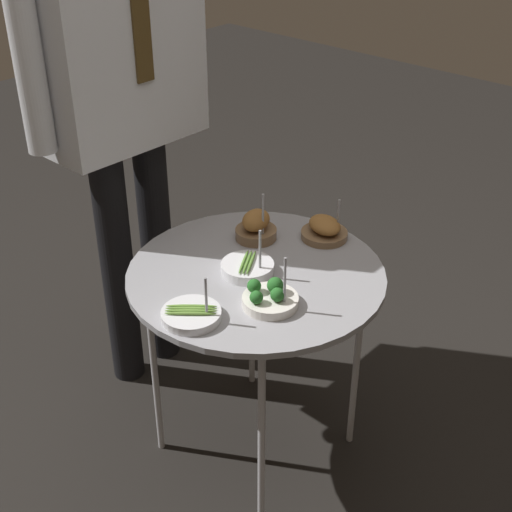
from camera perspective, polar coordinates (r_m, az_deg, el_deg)
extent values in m
plane|color=black|center=(2.36, 0.00, -14.72)|extent=(8.00, 8.00, 0.00)
cylinder|color=#939399|center=(1.95, 0.00, -1.48)|extent=(0.71, 0.71, 0.02)
cylinder|color=#B7B7BC|center=(2.17, 8.04, -8.50)|extent=(0.02, 0.02, 0.63)
cylinder|color=#B7B7BC|center=(1.92, 0.44, -14.60)|extent=(0.02, 0.02, 0.63)
cylinder|color=#B7B7BC|center=(2.38, -0.34, -4.17)|extent=(0.02, 0.02, 0.63)
cylinder|color=#B7B7BC|center=(2.15, -8.13, -8.98)|extent=(0.02, 0.02, 0.63)
cylinder|color=silver|center=(1.93, -0.69, -0.96)|extent=(0.15, 0.15, 0.03)
ellipsoid|color=#5B8938|center=(1.92, -0.39, -0.52)|extent=(0.11, 0.07, 0.01)
ellipsoid|color=#5B8938|center=(1.92, -0.69, -0.48)|extent=(0.11, 0.07, 0.01)
ellipsoid|color=#5B8938|center=(1.93, -0.99, -0.45)|extent=(0.11, 0.07, 0.01)
cylinder|color=#939399|center=(1.89, 0.33, 0.19)|extent=(0.01, 0.01, 0.14)
cylinder|color=silver|center=(1.77, -5.20, -4.72)|extent=(0.15, 0.15, 0.02)
ellipsoid|color=olive|center=(1.77, -5.18, -4.01)|extent=(0.09, 0.10, 0.01)
ellipsoid|color=olive|center=(1.76, -5.21, -4.21)|extent=(0.09, 0.10, 0.01)
ellipsoid|color=olive|center=(1.75, -5.24, -4.40)|extent=(0.09, 0.10, 0.01)
ellipsoid|color=olive|center=(1.74, -5.27, -4.60)|extent=(0.09, 0.10, 0.01)
cylinder|color=#939399|center=(1.72, -4.01, -3.52)|extent=(0.01, 0.01, 0.13)
cylinder|color=brown|center=(2.11, 5.47, 1.71)|extent=(0.14, 0.14, 0.02)
ellipsoid|color=#93602D|center=(2.09, 5.52, 2.50)|extent=(0.12, 0.14, 0.04)
cylinder|color=#939399|center=(2.08, 6.59, 2.95)|extent=(0.01, 0.01, 0.13)
cylinder|color=brown|center=(2.10, 0.00, 1.81)|extent=(0.12, 0.12, 0.03)
ellipsoid|color=#93602D|center=(2.07, 0.00, 2.88)|extent=(0.12, 0.10, 0.06)
cylinder|color=#939399|center=(2.04, 0.56, 3.02)|extent=(0.01, 0.01, 0.16)
cylinder|color=silver|center=(1.81, 1.15, -3.62)|extent=(0.14, 0.14, 0.02)
sphere|color=#236023|center=(1.80, 1.55, -2.36)|extent=(0.04, 0.04, 0.04)
sphere|color=#236023|center=(1.81, -0.16, -2.40)|extent=(0.04, 0.04, 0.04)
sphere|color=#236023|center=(1.77, 0.03, -3.32)|extent=(0.03, 0.03, 0.03)
sphere|color=#236023|center=(1.78, 1.72, -3.11)|extent=(0.04, 0.04, 0.04)
cylinder|color=#939399|center=(1.75, 2.31, -2.25)|extent=(0.01, 0.01, 0.15)
cylinder|color=black|center=(2.40, -11.01, -1.13)|extent=(0.11, 0.11, 0.87)
cylinder|color=black|center=(2.49, -7.93, 0.41)|extent=(0.11, 0.11, 0.87)
cube|color=silver|center=(2.15, -11.24, 17.17)|extent=(0.49, 0.24, 0.65)
cube|color=#4C3819|center=(2.04, -9.26, 18.86)|extent=(0.06, 0.01, 0.39)
cylinder|color=silver|center=(1.99, -17.98, 15.98)|extent=(0.08, 0.08, 0.60)
cylinder|color=silver|center=(2.32, -5.48, 19.27)|extent=(0.08, 0.08, 0.60)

